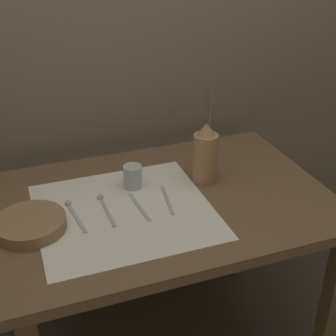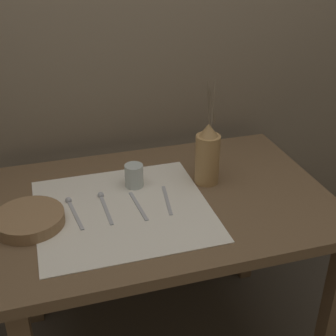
% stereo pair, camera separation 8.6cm
% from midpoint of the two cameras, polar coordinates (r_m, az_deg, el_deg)
% --- Properties ---
extents(stone_wall_back, '(7.00, 0.06, 2.40)m').
position_cam_midpoint_polar(stone_wall_back, '(1.98, -3.43, 14.58)').
color(stone_wall_back, '#7A6B56').
rests_on(stone_wall_back, ground_plane).
extents(wooden_table, '(1.18, 0.81, 0.78)m').
position_cam_midpoint_polar(wooden_table, '(1.74, 1.07, -6.58)').
color(wooden_table, brown).
rests_on(wooden_table, ground_plane).
extents(linen_cloth, '(0.59, 0.56, 0.00)m').
position_cam_midpoint_polar(linen_cloth, '(1.62, -3.99, -5.12)').
color(linen_cloth, silver).
rests_on(linen_cloth, wooden_table).
extents(pitcher_with_flowers, '(0.09, 0.09, 0.39)m').
position_cam_midpoint_polar(pitcher_with_flowers, '(1.74, 6.25, 1.50)').
color(pitcher_with_flowers, '#A87F4C').
rests_on(pitcher_with_flowers, wooden_table).
extents(wooden_bowl, '(0.23, 0.23, 0.04)m').
position_cam_midpoint_polar(wooden_bowl, '(1.58, -15.07, -6.12)').
color(wooden_bowl, '#8E6B47').
rests_on(wooden_bowl, wooden_table).
extents(glass_tumbler_near, '(0.07, 0.07, 0.09)m').
position_cam_midpoint_polar(glass_tumbler_near, '(1.73, -2.75, -0.95)').
color(glass_tumbler_near, '#B7C1BC').
rests_on(glass_tumbler_near, wooden_table).
extents(spoon_inner, '(0.04, 0.20, 0.02)m').
position_cam_midpoint_polar(spoon_inner, '(1.65, -10.28, -4.59)').
color(spoon_inner, '#A8A8AD').
rests_on(spoon_inner, wooden_table).
extents(spoon_outer, '(0.02, 0.20, 0.02)m').
position_cam_midpoint_polar(spoon_outer, '(1.66, -6.49, -4.00)').
color(spoon_outer, '#A8A8AD').
rests_on(spoon_outer, wooden_table).
extents(knife_center, '(0.03, 0.19, 0.00)m').
position_cam_midpoint_polar(knife_center, '(1.63, -2.13, -4.66)').
color(knife_center, '#A8A8AD').
rests_on(knife_center, wooden_table).
extents(fork_inner, '(0.04, 0.19, 0.00)m').
position_cam_midpoint_polar(fork_inner, '(1.66, 1.28, -3.96)').
color(fork_inner, '#A8A8AD').
rests_on(fork_inner, wooden_table).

